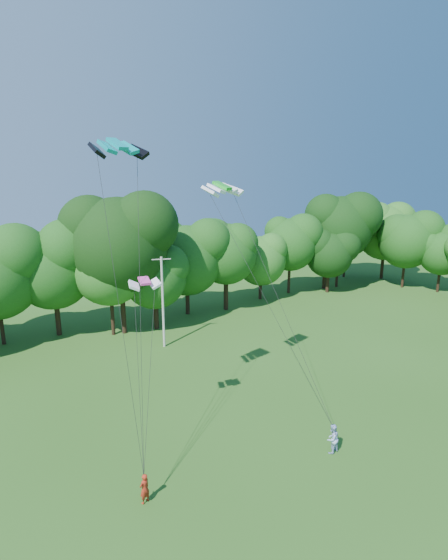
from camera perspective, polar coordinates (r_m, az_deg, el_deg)
utility_pole at (r=41.39m, az=-7.99°, el=-2.82°), size 1.68×0.66×8.79m
kite_flyer_left at (r=24.81m, az=-10.35°, el=-25.22°), size 0.70×0.58×1.65m
kite_flyer_right at (r=28.44m, az=13.96°, el=-19.47°), size 0.97×0.79×1.83m
kite_teal at (r=24.83m, az=-13.79°, el=16.87°), size 3.25×1.95×0.72m
kite_green at (r=29.63m, az=-0.25°, el=12.22°), size 3.21×2.13×0.61m
kite_pink at (r=25.26m, az=-10.37°, el=-0.10°), size 1.93×1.16×0.35m
tree_back_center at (r=44.57m, az=-13.55°, el=5.12°), size 10.78×10.78×15.68m
tree_back_east at (r=63.19m, az=13.16°, el=3.78°), size 6.09×6.09×8.86m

